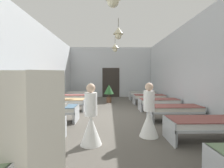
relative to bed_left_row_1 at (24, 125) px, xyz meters
The scene contains 17 objects.
ground_plane 3.68m from the bed_left_row_1, 51.43° to the left, with size 7.24×13.63×0.10m, color #59544C.
room_shell 5.11m from the bed_left_row_1, 62.04° to the left, with size 7.04×13.23×4.09m.
bed_left_row_1 is the anchor object (origin of this frame).
bed_right_row_1 4.54m from the bed_left_row_1, ahead, with size 1.90×0.84×0.57m.
bed_left_row_2 1.90m from the bed_left_row_1, 90.00° to the left, with size 1.90×0.84×0.57m.
bed_right_row_2 4.93m from the bed_left_row_1, 22.69° to the left, with size 1.90×0.84×0.57m.
bed_left_row_3 3.80m from the bed_left_row_1, 90.00° to the left, with size 1.90×0.84×0.57m.
bed_right_row_3 5.92m from the bed_left_row_1, 39.90° to the left, with size 1.90×0.84×0.57m.
bed_left_row_4 5.70m from the bed_left_row_1, 90.00° to the left, with size 1.90×0.84×0.57m.
bed_right_row_4 7.29m from the bed_left_row_1, 51.43° to the left, with size 1.90×0.84×0.57m.
bed_left_row_5 7.60m from the bed_left_row_1, 90.00° to the left, with size 1.90×0.84×0.57m.
bed_right_row_5 8.86m from the bed_left_row_1, 59.12° to the left, with size 1.90×0.84×0.57m.
nurse_near_aisle 3.22m from the bed_left_row_1, ahead, with size 0.52×0.52×1.49m.
nurse_mid_aisle 1.69m from the bed_left_row_1, ahead, with size 0.52×0.52×1.49m.
patient_seated_primary 1.91m from the bed_left_row_1, 79.18° to the left, with size 0.44×0.44×0.80m.
potted_plant 6.69m from the bed_left_row_1, 71.61° to the left, with size 0.63×0.63×1.16m.
privacy_screen 2.30m from the bed_left_row_1, 65.21° to the right, with size 1.25×0.21×1.70m.
Camera 1 is at (-0.16, -6.83, 1.61)m, focal length 25.87 mm.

